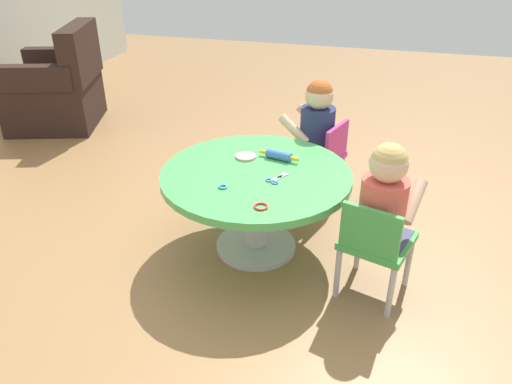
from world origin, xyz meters
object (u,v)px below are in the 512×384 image
at_px(armchair_dark, 59,90).
at_px(craft_scissors, 275,180).
at_px(seated_child_right, 317,121).
at_px(seated_child_left, 384,197).
at_px(craft_table, 256,189).
at_px(rolling_pin, 279,155).
at_px(child_chair_right, 320,157).
at_px(child_chair_left, 375,243).

relative_size(armchair_dark, craft_scissors, 6.32).
bearing_deg(seated_child_right, seated_child_left, -152.38).
relative_size(seated_child_right, armchair_dark, 0.57).
xyz_separation_m(craft_table, seated_child_left, (-0.19, -0.64, 0.16)).
xyz_separation_m(craft_table, rolling_pin, (0.18, -0.08, 0.12)).
bearing_deg(child_chair_right, seated_child_right, 71.48).
height_order(child_chair_left, seated_child_right, seated_child_right).
height_order(child_chair_left, child_chair_right, same).
relative_size(craft_table, seated_child_left, 1.93).
bearing_deg(craft_table, seated_child_left, -106.69).
distance_m(child_chair_left, rolling_pin, 0.71).
xyz_separation_m(armchair_dark, rolling_pin, (-1.20, -2.23, 0.19)).
height_order(craft_table, child_chair_right, child_chair_right).
xyz_separation_m(child_chair_left, seated_child_right, (0.87, 0.42, 0.23)).
height_order(seated_child_left, armchair_dark, armchair_dark).
distance_m(child_chair_left, child_chair_right, 0.94).
bearing_deg(armchair_dark, craft_scissors, -122.33).
xyz_separation_m(craft_table, armchair_dark, (1.37, 2.15, -0.07)).
xyz_separation_m(seated_child_left, armchair_dark, (1.57, 2.79, -0.22)).
bearing_deg(seated_child_right, craft_scissors, 172.53).
distance_m(seated_child_left, craft_scissors, 0.55).
relative_size(craft_table, seated_child_right, 1.93).
bearing_deg(child_chair_right, rolling_pin, 159.72).
distance_m(seated_child_right, rolling_pin, 0.48).
height_order(child_chair_right, seated_child_right, seated_child_right).
bearing_deg(armchair_dark, seated_child_left, -119.27).
distance_m(child_chair_left, craft_scissors, 0.57).
relative_size(child_chair_right, armchair_dark, 0.60).
relative_size(child_chair_right, seated_child_right, 1.05).
relative_size(seated_child_left, seated_child_right, 1.00).
bearing_deg(seated_child_left, child_chair_right, 25.88).
bearing_deg(craft_scissors, craft_table, 62.24).
relative_size(seated_child_left, rolling_pin, 2.23).
relative_size(child_chair_left, craft_scissors, 3.77).
xyz_separation_m(craft_table, child_chair_right, (0.63, -0.25, -0.07)).
height_order(child_chair_right, armchair_dark, armchair_dark).
relative_size(seated_child_left, child_chair_right, 0.95).
bearing_deg(rolling_pin, child_chair_right, -20.28).
bearing_deg(seated_child_right, child_chair_right, -108.52).
bearing_deg(rolling_pin, craft_table, 155.56).
relative_size(craft_table, child_chair_left, 1.84).
distance_m(child_chair_right, rolling_pin, 0.52).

